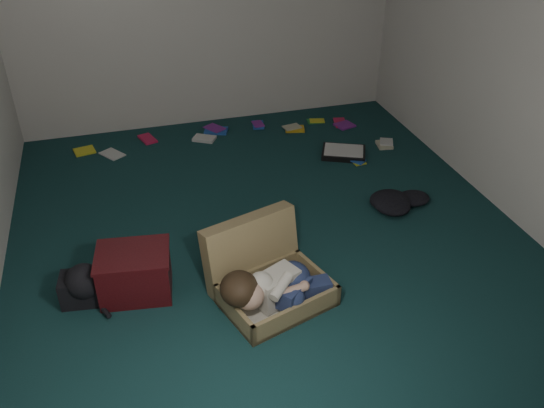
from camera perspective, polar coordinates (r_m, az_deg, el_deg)
floor at (r=4.65m, az=-0.52°, el=-2.68°), size 4.50×4.50×0.00m
wall_back at (r=6.15m, az=-6.62°, el=19.37°), size 4.50×0.00×4.50m
wall_front at (r=2.22m, az=15.40°, el=-7.37°), size 4.50×0.00×4.50m
wall_right at (r=4.94m, az=23.04°, el=13.79°), size 0.00×4.50×4.50m
suitcase at (r=3.97m, az=-0.65°, el=-7.03°), size 0.87×0.86×0.52m
person at (r=3.81m, az=0.20°, el=-8.20°), size 0.78×0.39×0.32m
maroon_bin at (r=4.07m, az=-13.43°, el=-6.64°), size 0.54×0.45×0.34m
backpack at (r=4.14m, az=-18.17°, el=-7.85°), size 0.41×0.35×0.22m
clothing_pile at (r=5.03m, az=12.82°, el=0.33°), size 0.53×0.49×0.14m
paper_tray at (r=5.81m, az=7.11°, el=5.09°), size 0.52×0.47×0.06m
book_scatter at (r=6.14m, az=-1.57°, el=6.72°), size 3.15×1.27×0.02m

